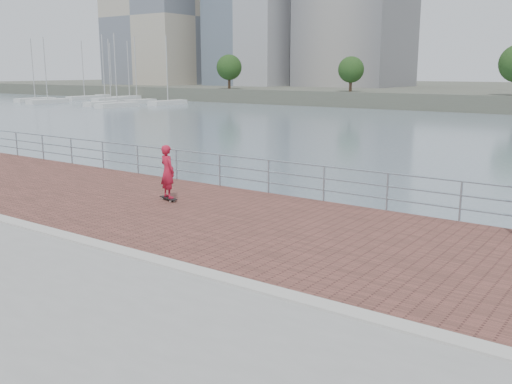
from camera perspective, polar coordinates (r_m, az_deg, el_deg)
The scene contains 7 objects.
water at distance 12.37m, azimuth -5.65°, elevation -16.76°, with size 400.00×400.00×0.00m, color slate.
brick_lane at distance 14.29m, azimuth 3.75°, elevation -3.96°, with size 40.00×6.80×0.02m, color brown.
curb at distance 11.53m, azimuth -5.86°, elevation -7.89°, with size 40.00×0.40×0.06m, color #B7B5AD.
guardrail at distance 17.04m, azimuth 9.86°, elevation 0.87°, with size 39.06×0.06×1.13m.
skateboard at distance 17.77m, azimuth -8.75°, elevation -0.62°, with size 0.79×0.40×0.09m.
skateboarder at distance 17.61m, azimuth -8.84°, elevation 2.03°, with size 0.60×0.39×1.64m, color #B51832.
marina at distance 111.72m, azimuth -14.93°, elevation 8.94°, with size 30.89×29.55×11.65m.
Camera 1 is at (7.23, -8.07, 3.97)m, focal length 40.00 mm.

